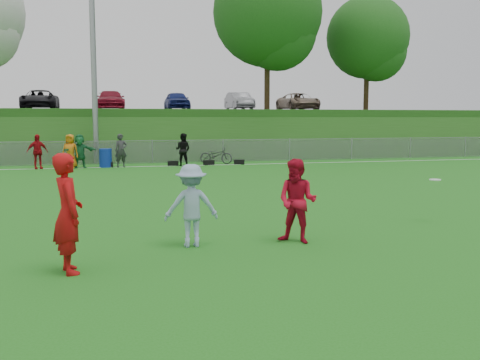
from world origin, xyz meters
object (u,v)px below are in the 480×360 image
object	(u,v)px
frisbee	(435,180)
recycling_bin	(106,158)
player_red_center	(297,201)
bicycle	(216,155)
player_red_left	(68,213)
player_blue	(191,206)

from	to	relation	value
frisbee	recycling_bin	world-z (taller)	frisbee
player_red_center	bicycle	size ratio (longest dim) A/B	0.93
player_red_left	frisbee	distance (m)	8.49
bicycle	player_red_left	bearing A→B (deg)	-171.40
bicycle	player_blue	bearing A→B (deg)	-166.32
player_red_left	bicycle	xyz separation A→B (m)	(6.53, 19.69, -0.49)
player_blue	bicycle	world-z (taller)	player_blue
frisbee	bicycle	distance (m)	17.55
frisbee	recycling_bin	distance (m)	18.46
player_red_center	player_blue	bearing A→B (deg)	-146.16
frisbee	player_red_center	bearing A→B (deg)	-163.09
player_blue	bicycle	xyz separation A→B (m)	(4.34, 18.42, -0.32)
player_red_left	frisbee	size ratio (longest dim) A/B	7.26
player_blue	frisbee	bearing A→B (deg)	-168.60
player_blue	recycling_bin	xyz separation A→B (m)	(-1.52, 17.81, -0.33)
player_red_left	recycling_bin	bearing A→B (deg)	-16.89
frisbee	bicycle	world-z (taller)	frisbee
player_red_center	frisbee	distance (m)	4.10
player_red_left	frisbee	xyz separation A→B (m)	(8.19, 2.23, 0.06)
frisbee	recycling_bin	size ratio (longest dim) A/B	0.28
player_red_center	frisbee	bearing A→B (deg)	57.01
player_red_left	recycling_bin	size ratio (longest dim) A/B	2.05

